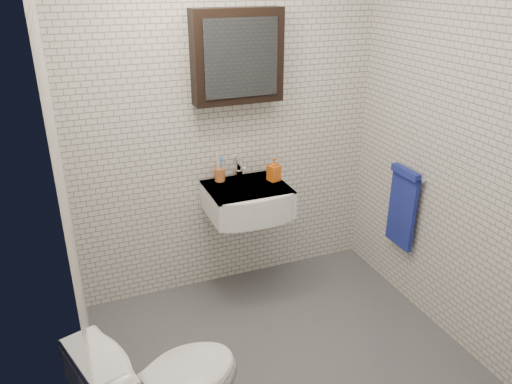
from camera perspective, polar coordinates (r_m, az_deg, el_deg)
ground at (r=3.27m, az=3.31°, el=-18.42°), size 2.20×2.00×0.01m
room_shell at (r=2.53m, az=4.08°, el=6.92°), size 2.22×2.02×2.51m
washbasin at (r=3.43m, az=-0.80°, el=-1.03°), size 0.55×0.50×0.20m
faucet at (r=3.54m, az=-1.96°, el=2.58°), size 0.06×0.20×0.15m
mirror_cabinet at (r=3.33m, az=-2.13°, el=15.20°), size 0.60×0.15×0.60m
towel_rail at (r=3.60m, az=16.42°, el=-1.36°), size 0.09×0.30×0.58m
toothbrush_cup at (r=3.51m, az=-4.17°, el=2.07°), size 0.09×0.09×0.20m
soap_bottle at (r=3.50m, az=2.06°, el=2.62°), size 0.10×0.10×0.17m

